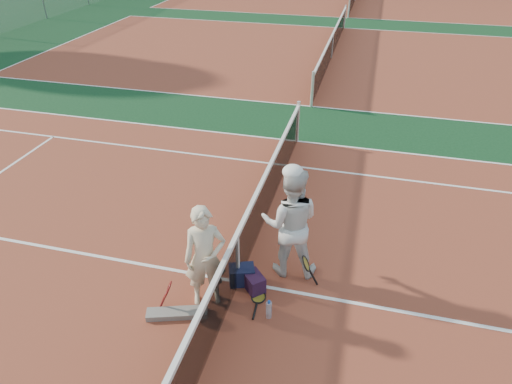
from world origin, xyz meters
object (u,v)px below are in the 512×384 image
net_main (238,258)px  racket_spare (259,297)px  sports_bag_navy (242,275)px  player_b (290,223)px  racket_red (169,297)px  water_bottle (269,310)px  player_a (205,257)px  racket_black_held (305,271)px  sports_bag_purple (254,282)px

net_main → racket_spare: 0.69m
racket_spare → sports_bag_navy: sports_bag_navy is taller
player_b → racket_red: size_ratio=3.47×
racket_spare → water_bottle: 0.45m
player_a → sports_bag_navy: size_ratio=4.23×
water_bottle → sports_bag_navy: bearing=133.9°
player_a → sports_bag_navy: (0.41, 0.51, -0.70)m
net_main → water_bottle: (0.66, -0.61, -0.36)m
player_b → racket_black_held: 0.83m
sports_bag_navy → water_bottle: size_ratio=1.36×
player_a → water_bottle: player_a is taller
racket_spare → sports_bag_purple: sports_bag_purple is taller
racket_red → sports_bag_navy: (0.89, 0.87, -0.12)m
racket_black_held → water_bottle: size_ratio=1.84×
player_a → water_bottle: (1.01, -0.12, -0.71)m
player_b → sports_bag_purple: size_ratio=5.35×
player_b → player_a: bearing=34.7°
net_main → racket_red: 1.21m
net_main → sports_bag_purple: net_main is taller
racket_red → sports_bag_purple: racket_red is taller
racket_black_held → sports_bag_navy: racket_black_held is taller
player_a → sports_bag_purple: (0.64, 0.40, -0.72)m
racket_red → water_bottle: racket_red is taller
net_main → sports_bag_navy: net_main is taller
racket_spare → sports_bag_purple: bearing=31.2°
water_bottle → net_main: bearing=137.1°
player_b → water_bottle: size_ratio=6.53×
racket_red → racket_spare: racket_red is taller
player_b → sports_bag_purple: player_b is taller
player_b → water_bottle: bearing=77.6°
player_b → racket_black_held: player_b is taller
racket_spare → sports_bag_navy: (-0.35, 0.27, 0.15)m
sports_bag_navy → sports_bag_purple: bearing=-24.0°
player_b → racket_red: bearing=32.9°
player_b → net_main: bearing=26.9°
racket_spare → water_bottle: size_ratio=2.00×
racket_black_held → sports_bag_navy: size_ratio=1.35×
net_main → racket_black_held: 1.12m
sports_bag_navy → water_bottle: bearing=-46.1°
net_main → player_b: size_ratio=5.61×
racket_red → water_bottle: bearing=-0.9°
racket_red → racket_spare: bearing=15.5°
racket_red → player_a: bearing=26.7°
player_b → racket_red: 2.20m
player_a → racket_black_held: 1.70m
net_main → player_a: 0.70m
racket_red → racket_spare: (1.24, 0.60, -0.27)m
racket_red → racket_black_held: size_ratio=1.02×
sports_bag_navy → racket_red: bearing=-135.7°
player_a → water_bottle: bearing=-30.1°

